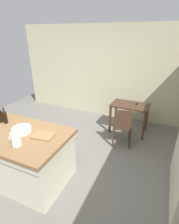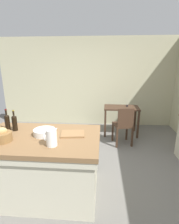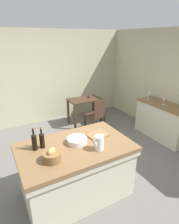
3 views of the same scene
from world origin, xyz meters
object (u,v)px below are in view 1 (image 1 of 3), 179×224
Objects in this scene: wooden_chair at (123,125)px; wine_bottle_amber at (0,115)px; wine_bottle_dark at (5,116)px; pitcher at (16,139)px; wash_bowl at (22,130)px; writing_desk at (130,109)px; island_table at (21,154)px; cutting_board at (44,135)px.

wooden_chair is 2.78× the size of wine_bottle_amber.
wooden_chair is 2.36m from wine_bottle_dark.
pitcher is 0.37m from wash_bowl.
wooden_chair is 2.24m from pitcher.
wash_bowl is 0.95× the size of wine_bottle_dark.
writing_desk is 3.63× the size of pitcher.
island_table is at bearing 135.21° from pitcher.
island_table is 5.12× the size of cutting_board.
writing_desk is 2.81× the size of cutting_board.
cutting_board is 0.89m from wine_bottle_dark.
pitcher is 0.76× the size of wine_bottle_amber.
wine_bottle_dark is at bearing 174.28° from cutting_board.
wash_bowl reaches higher than writing_desk.
cutting_board is (0.39, 0.04, -0.03)m from wash_bowl.
wine_bottle_dark is 0.11m from wine_bottle_amber.
wine_bottle_dark is at bearing 2.19° from wine_bottle_amber.
island_table is at bearing -167.77° from cutting_board.
wooden_chair is (-0.01, -0.66, -0.13)m from writing_desk.
wash_bowl is 0.91× the size of wine_bottle_amber.
wine_bottle_dark is (-0.68, 0.44, 0.02)m from pitcher.
pitcher reaches higher than wash_bowl.
wooden_chair is at bearing 50.75° from wash_bowl.
writing_desk is 2.87m from wine_bottle_amber.
island_table reaches higher than writing_desk.
wash_bowl is 0.92× the size of cutting_board.
cutting_board is 0.98× the size of wine_bottle_amber.
pitcher is 0.41m from cutting_board.
wash_bowl is 0.51m from wine_bottle_dark.
pitcher is at bearing -57.74° from wash_bowl.
wine_bottle_amber reaches higher than writing_desk.
island_table is 0.62m from cutting_board.
cutting_board is (0.45, 0.10, 0.42)m from island_table.
writing_desk is 2.89× the size of wine_bottle_dark.
pitcher is (-1.10, -2.55, 0.37)m from writing_desk.
wine_bottle_dark is 0.96× the size of wine_bottle_amber.
island_table is 0.79m from wine_bottle_amber.
island_table is 0.46m from wash_bowl.
wine_bottle_dark is at bearing -140.80° from wooden_chair.
writing_desk is 3.05× the size of wash_bowl.
writing_desk is 2.76× the size of wine_bottle_amber.
wash_bowl is at bearing 44.30° from island_table.
writing_desk is (1.36, 2.30, 0.15)m from island_table.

